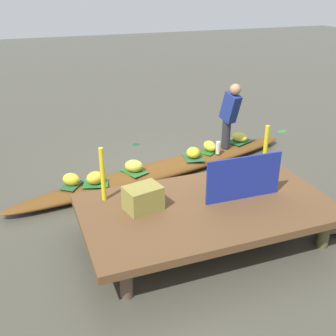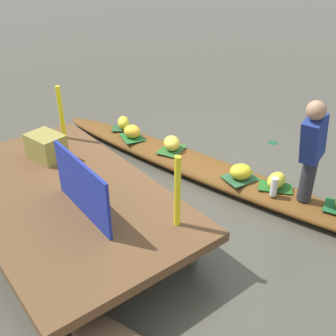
% 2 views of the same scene
% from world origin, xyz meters
% --- Properties ---
extents(canal_water, '(40.00, 40.00, 0.00)m').
position_xyz_m(canal_water, '(0.00, 0.00, 0.00)').
color(canal_water, '#454337').
rests_on(canal_water, ground).
extents(dock_platform, '(3.20, 1.80, 0.48)m').
position_xyz_m(dock_platform, '(0.12, 1.97, 0.41)').
color(dock_platform, brown).
rests_on(dock_platform, ground).
extents(vendor_boat, '(5.51, 1.81, 0.20)m').
position_xyz_m(vendor_boat, '(0.00, 0.00, 0.10)').
color(vendor_boat, brown).
rests_on(vendor_boat, ground).
extents(leaf_mat_0, '(0.41, 0.44, 0.01)m').
position_xyz_m(leaf_mat_0, '(1.61, 0.26, 0.20)').
color(leaf_mat_0, '#25502B').
rests_on(leaf_mat_0, vendor_boat).
extents(banana_bunch_0, '(0.32, 0.29, 0.20)m').
position_xyz_m(banana_bunch_0, '(1.61, 0.26, 0.30)').
color(banana_bunch_0, yellow).
rests_on(banana_bunch_0, vendor_boat).
extents(leaf_mat_1, '(0.45, 0.39, 0.01)m').
position_xyz_m(leaf_mat_1, '(1.25, 0.33, 0.20)').
color(leaf_mat_1, '#22672D').
rests_on(leaf_mat_1, vendor_boat).
extents(banana_bunch_1, '(0.31, 0.28, 0.20)m').
position_xyz_m(banana_bunch_1, '(1.25, 0.33, 0.30)').
color(banana_bunch_1, yellow).
rests_on(banana_bunch_1, vendor_boat).
extents(leaf_mat_2, '(0.37, 0.43, 0.01)m').
position_xyz_m(leaf_mat_2, '(-0.58, -0.07, 0.20)').
color(leaf_mat_2, '#275532').
rests_on(leaf_mat_2, vendor_boat).
extents(banana_bunch_2, '(0.33, 0.35, 0.19)m').
position_xyz_m(banana_bunch_2, '(-0.58, -0.07, 0.30)').
color(banana_bunch_2, gold).
rests_on(banana_bunch_2, vendor_boat).
extents(leaf_mat_3, '(0.47, 0.44, 0.01)m').
position_xyz_m(leaf_mat_3, '(-0.99, -0.25, 0.20)').
color(leaf_mat_3, '#215B1C').
rests_on(leaf_mat_3, vendor_boat).
extents(banana_bunch_3, '(0.24, 0.32, 0.19)m').
position_xyz_m(banana_bunch_3, '(-0.99, -0.25, 0.30)').
color(banana_bunch_3, yellow).
rests_on(banana_bunch_3, vendor_boat).
extents(leaf_mat_4, '(0.43, 0.50, 0.01)m').
position_xyz_m(leaf_mat_4, '(0.57, 0.12, 0.20)').
color(leaf_mat_4, '#2B6228').
rests_on(leaf_mat_4, vendor_boat).
extents(banana_bunch_4, '(0.37, 0.35, 0.20)m').
position_xyz_m(banana_bunch_4, '(0.57, 0.12, 0.30)').
color(banana_bunch_4, yellow).
rests_on(banana_bunch_4, vendor_boat).
extents(vendor_person, '(0.27, 0.44, 1.25)m').
position_xyz_m(vendor_person, '(-1.37, -0.24, 0.90)').
color(vendor_person, '#28282D').
rests_on(vendor_person, vendor_boat).
extents(water_bottle, '(0.08, 0.08, 0.23)m').
position_xyz_m(water_bottle, '(-1.08, -0.09, 0.31)').
color(water_bottle, silver).
rests_on(water_bottle, vendor_boat).
extents(market_banner, '(1.04, 0.05, 0.59)m').
position_xyz_m(market_banner, '(-0.38, 1.97, 0.77)').
color(market_banner, navy).
rests_on(market_banner, dock_platform).
extents(railing_post_west, '(0.06, 0.06, 0.72)m').
position_xyz_m(railing_post_west, '(-1.08, 1.37, 0.84)').
color(railing_post_west, yellow).
rests_on(railing_post_west, dock_platform).
extents(railing_post_east, '(0.06, 0.06, 0.72)m').
position_xyz_m(railing_post_east, '(1.32, 1.37, 0.84)').
color(railing_post_east, yellow).
rests_on(railing_post_east, dock_platform).
extents(produce_crate, '(0.50, 0.41, 0.31)m').
position_xyz_m(produce_crate, '(0.92, 1.78, 0.63)').
color(produce_crate, olive).
rests_on(produce_crate, dock_platform).
extents(drifting_plant_0, '(0.23, 0.23, 0.01)m').
position_xyz_m(drifting_plant_0, '(0.05, -1.54, 0.00)').
color(drifting_plant_0, '#18492A').
rests_on(drifting_plant_0, ground).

